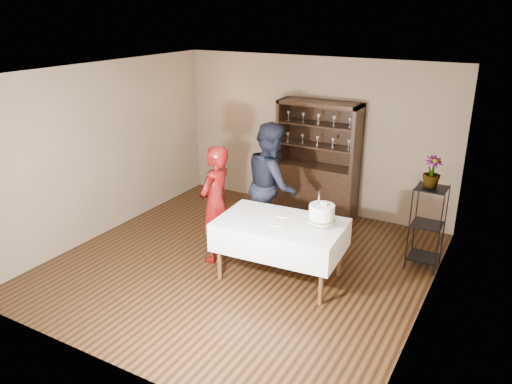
{
  "coord_description": "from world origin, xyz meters",
  "views": [
    {
      "loc": [
        3.3,
        -5.43,
        3.47
      ],
      "look_at": [
        0.19,
        0.1,
        1.1
      ],
      "focal_mm": 35.0,
      "sensor_mm": 36.0,
      "label": 1
    }
  ],
  "objects_px": {
    "china_hutch": "(317,178)",
    "cake": "(322,214)",
    "woman": "(216,204)",
    "plant_etagere": "(427,224)",
    "potted_plant": "(432,172)",
    "cake_table": "(280,235)",
    "man": "(272,185)"
  },
  "relations": [
    {
      "from": "china_hutch",
      "to": "plant_etagere",
      "type": "xyz_separation_m",
      "value": [
        2.08,
        -1.05,
        -0.01
      ]
    },
    {
      "from": "cake_table",
      "to": "woman",
      "type": "relative_size",
      "value": 1.0
    },
    {
      "from": "plant_etagere",
      "to": "cake_table",
      "type": "height_order",
      "value": "plant_etagere"
    },
    {
      "from": "cake_table",
      "to": "cake",
      "type": "xyz_separation_m",
      "value": [
        0.54,
        0.07,
        0.39
      ]
    },
    {
      "from": "potted_plant",
      "to": "cake_table",
      "type": "bearing_deg",
      "value": -140.92
    },
    {
      "from": "woman",
      "to": "china_hutch",
      "type": "bearing_deg",
      "value": 165.32
    },
    {
      "from": "cake",
      "to": "potted_plant",
      "type": "distance_m",
      "value": 1.66
    },
    {
      "from": "cake_table",
      "to": "man",
      "type": "xyz_separation_m",
      "value": [
        -0.6,
        0.9,
        0.32
      ]
    },
    {
      "from": "plant_etagere",
      "to": "potted_plant",
      "type": "xyz_separation_m",
      "value": [
        -0.03,
        0.03,
        0.75
      ]
    },
    {
      "from": "potted_plant",
      "to": "plant_etagere",
      "type": "bearing_deg",
      "value": -48.13
    },
    {
      "from": "china_hutch",
      "to": "potted_plant",
      "type": "relative_size",
      "value": 4.73
    },
    {
      "from": "cake_table",
      "to": "woman",
      "type": "bearing_deg",
      "value": 177.79
    },
    {
      "from": "cake_table",
      "to": "potted_plant",
      "type": "relative_size",
      "value": 4.04
    },
    {
      "from": "china_hutch",
      "to": "woman",
      "type": "height_order",
      "value": "china_hutch"
    },
    {
      "from": "cake_table",
      "to": "potted_plant",
      "type": "distance_m",
      "value": 2.2
    },
    {
      "from": "woman",
      "to": "potted_plant",
      "type": "xyz_separation_m",
      "value": [
        2.65,
        1.26,
        0.55
      ]
    },
    {
      "from": "china_hutch",
      "to": "man",
      "type": "height_order",
      "value": "china_hutch"
    },
    {
      "from": "plant_etagere",
      "to": "cake",
      "type": "distance_m",
      "value": 1.66
    },
    {
      "from": "potted_plant",
      "to": "man",
      "type": "bearing_deg",
      "value": -169.63
    },
    {
      "from": "plant_etagere",
      "to": "cake_table",
      "type": "bearing_deg",
      "value": -142.22
    },
    {
      "from": "china_hutch",
      "to": "potted_plant",
      "type": "xyz_separation_m",
      "value": [
        2.05,
        -1.02,
        0.73
      ]
    },
    {
      "from": "woman",
      "to": "man",
      "type": "bearing_deg",
      "value": 152.44
    },
    {
      "from": "woman",
      "to": "plant_etagere",
      "type": "bearing_deg",
      "value": 114.61
    },
    {
      "from": "china_hutch",
      "to": "cake",
      "type": "distance_m",
      "value": 2.48
    },
    {
      "from": "china_hutch",
      "to": "woman",
      "type": "xyz_separation_m",
      "value": [
        -0.6,
        -2.28,
        0.19
      ]
    },
    {
      "from": "woman",
      "to": "man",
      "type": "xyz_separation_m",
      "value": [
        0.45,
        0.86,
        0.1
      ]
    },
    {
      "from": "plant_etagere",
      "to": "china_hutch",
      "type": "bearing_deg",
      "value": 153.17
    },
    {
      "from": "china_hutch",
      "to": "woman",
      "type": "distance_m",
      "value": 2.36
    },
    {
      "from": "china_hutch",
      "to": "woman",
      "type": "bearing_deg",
      "value": -104.76
    },
    {
      "from": "cake_table",
      "to": "woman",
      "type": "xyz_separation_m",
      "value": [
        -1.05,
        0.04,
        0.22
      ]
    },
    {
      "from": "china_hutch",
      "to": "potted_plant",
      "type": "height_order",
      "value": "china_hutch"
    },
    {
      "from": "china_hutch",
      "to": "cake_table",
      "type": "bearing_deg",
      "value": -79.01
    }
  ]
}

